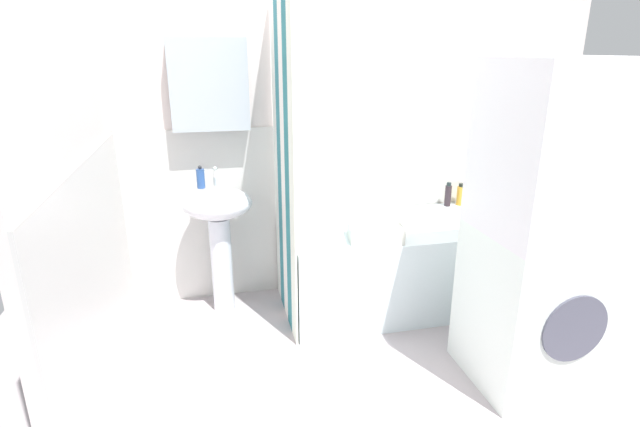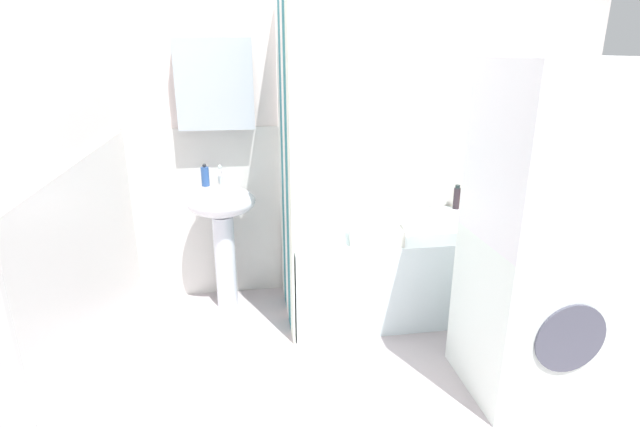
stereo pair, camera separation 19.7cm
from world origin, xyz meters
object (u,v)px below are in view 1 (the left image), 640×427
at_px(bathtub, 394,265).
at_px(washer_dryer_stack, 546,232).
at_px(soap_dispenser, 201,178).
at_px(towel_folded, 375,232).
at_px(body_wash_bottle, 448,195).
at_px(shampoo_bottle, 461,195).
at_px(sink, 219,223).

xyz_separation_m(bathtub, washer_dryer_stack, (0.41, -0.92, 0.54)).
bearing_deg(soap_dispenser, towel_folded, -23.36).
height_order(body_wash_bottle, washer_dryer_stack, washer_dryer_stack).
bearing_deg(bathtub, shampoo_bottle, 26.01).
height_order(sink, washer_dryer_stack, washer_dryer_stack).
xyz_separation_m(sink, bathtub, (1.15, -0.18, -0.33)).
bearing_deg(towel_folded, washer_dryer_stack, -48.22).
bearing_deg(soap_dispenser, shampoo_bottle, 2.44).
relative_size(bathtub, washer_dryer_stack, 0.88).
bearing_deg(sink, body_wash_bottle, 4.29).
relative_size(soap_dispenser, towel_folded, 0.45).
relative_size(soap_dispenser, shampoo_bottle, 0.89).
height_order(sink, body_wash_bottle, sink).
bearing_deg(body_wash_bottle, towel_folded, -145.20).
xyz_separation_m(bathtub, body_wash_bottle, (0.53, 0.31, 0.37)).
bearing_deg(shampoo_bottle, washer_dryer_stack, -100.24).
height_order(sink, bathtub, sink).
relative_size(soap_dispenser, bathtub, 0.10).
distance_m(sink, body_wash_bottle, 1.69).
bearing_deg(washer_dryer_stack, shampoo_bottle, 79.76).
height_order(bathtub, body_wash_bottle, body_wash_bottle).
bearing_deg(bathtub, soap_dispenser, 169.58).
relative_size(bathtub, shampoo_bottle, 8.87).
height_order(sink, shampoo_bottle, sink).
bearing_deg(sink, towel_folded, -23.03).
bearing_deg(sink, soap_dispenser, 153.46).
relative_size(soap_dispenser, washer_dryer_stack, 0.09).
bearing_deg(shampoo_bottle, bathtub, -153.99).
bearing_deg(sink, washer_dryer_stack, -35.25).
bearing_deg(washer_dryer_stack, sink, 144.75).
xyz_separation_m(sink, body_wash_bottle, (1.68, 0.13, 0.04)).
xyz_separation_m(soap_dispenser, washer_dryer_stack, (1.66, -1.15, -0.08)).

